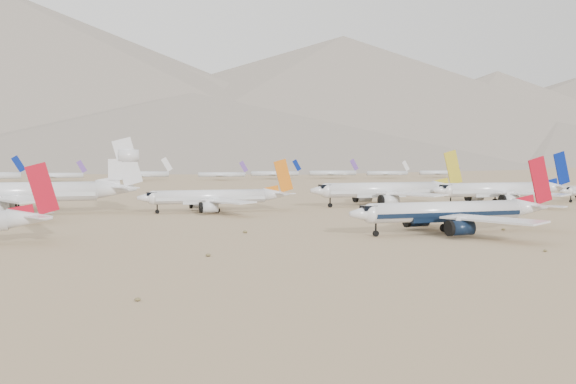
# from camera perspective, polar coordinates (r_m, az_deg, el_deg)

# --- Properties ---
(ground) EXTENTS (7000.00, 7000.00, 0.00)m
(ground) POSITION_cam_1_polar(r_m,az_deg,el_deg) (133.06, 10.58, -3.82)
(ground) COLOR #8B6C51
(ground) RESTS_ON ground
(main_airliner) EXTENTS (46.14, 45.06, 16.28)m
(main_airliner) POSITION_cam_1_polar(r_m,az_deg,el_deg) (138.82, 14.60, -1.73)
(main_airliner) COLOR silver
(main_airliner) RESTS_ON ground
(row2_navy_widebody) EXTENTS (51.34, 50.20, 18.26)m
(row2_navy_widebody) POSITION_cam_1_polar(r_m,az_deg,el_deg) (226.99, 18.57, 0.17)
(row2_navy_widebody) COLOR silver
(row2_navy_widebody) RESTS_ON ground
(row2_gold_tail) EXTENTS (52.48, 51.32, 18.69)m
(row2_gold_tail) POSITION_cam_1_polar(r_m,az_deg,el_deg) (213.90, 8.90, 0.16)
(row2_gold_tail) COLOR silver
(row2_gold_tail) RESTS_ON ground
(row2_orange_tail) EXTENTS (43.78, 42.82, 15.62)m
(row2_orange_tail) POSITION_cam_1_polar(r_m,az_deg,el_deg) (188.28, -6.35, -0.46)
(row2_orange_tail) COLOR silver
(row2_orange_tail) RESTS_ON ground
(row2_white_trijet) EXTENTS (62.04, 60.63, 21.98)m
(row2_white_trijet) POSITION_cam_1_polar(r_m,az_deg,el_deg) (192.58, -22.47, -0.00)
(row2_white_trijet) COLOR silver
(row2_white_trijet) RESTS_ON ground
(distant_storage_row) EXTENTS (515.47, 55.99, 15.45)m
(distant_storage_row) POSITION_cam_1_polar(r_m,az_deg,el_deg) (460.80, -12.53, 1.52)
(distant_storage_row) COLOR silver
(distant_storage_row) RESTS_ON ground
(mountain_range) EXTENTS (7354.00, 3024.00, 470.00)m
(mountain_range) POSITION_cam_1_polar(r_m,az_deg,el_deg) (1777.27, -14.12, 8.55)
(mountain_range) COLOR slate
(mountain_range) RESTS_ON ground
(foothills) EXTENTS (4637.50, 1395.00, 155.00)m
(foothills) POSITION_cam_1_polar(r_m,az_deg,el_deg) (1352.48, 7.56, 5.16)
(foothills) COLOR slate
(foothills) RESTS_ON ground
(desert_scrub) EXTENTS (219.83, 121.67, 0.63)m
(desert_scrub) POSITION_cam_1_polar(r_m,az_deg,el_deg) (99.94, 3.70, -5.87)
(desert_scrub) COLOR brown
(desert_scrub) RESTS_ON ground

